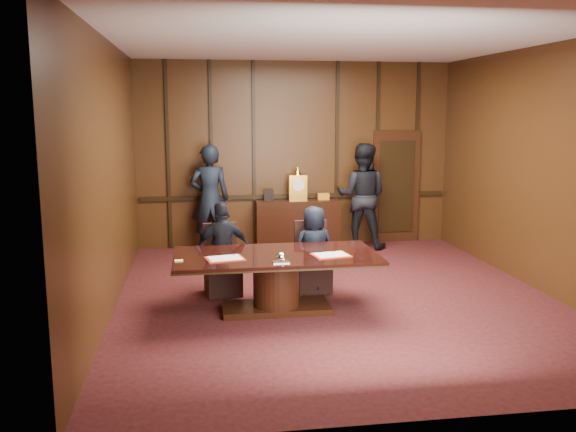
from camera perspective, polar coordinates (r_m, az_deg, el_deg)
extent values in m
plane|color=black|center=(8.65, 4.46, -7.54)|extent=(7.00, 7.00, 0.00)
plane|color=silver|center=(8.31, 4.79, 16.18)|extent=(7.00, 7.00, 0.00)
cube|color=black|center=(11.72, 0.71, 5.78)|extent=(6.00, 0.04, 3.50)
cube|color=black|center=(4.98, 13.79, 0.00)|extent=(6.00, 0.04, 3.50)
cube|color=black|center=(8.16, -16.42, 3.62)|extent=(0.04, 7.00, 3.50)
cube|color=black|center=(9.44, 22.69, 4.05)|extent=(0.04, 7.00, 3.50)
cube|color=black|center=(11.77, 0.73, 1.88)|extent=(5.90, 0.05, 0.08)
cube|color=black|center=(12.22, 10.04, 2.74)|extent=(0.95, 0.06, 2.20)
sphere|color=gold|center=(12.05, 8.47, 2.44)|extent=(0.08, 0.08, 0.08)
cube|color=black|center=(11.65, 0.89, -0.69)|extent=(1.60, 0.45, 0.90)
cube|color=black|center=(11.64, -2.52, -2.82)|extent=(0.12, 0.40, 0.06)
cube|color=black|center=(11.86, 4.23, -2.59)|extent=(0.12, 0.40, 0.06)
cube|color=gold|center=(11.54, 0.90, 2.68)|extent=(0.34, 0.18, 0.48)
cylinder|color=white|center=(11.44, 0.98, 2.91)|extent=(0.22, 0.03, 0.22)
cone|color=gold|center=(11.51, 0.90, 4.26)|extent=(0.14, 0.14, 0.16)
cube|color=black|center=(11.50, -1.82, 1.99)|extent=(0.18, 0.04, 0.22)
cube|color=orange|center=(11.68, 3.30, 1.85)|extent=(0.22, 0.12, 0.12)
cube|color=black|center=(8.03, -1.10, -8.58)|extent=(1.40, 0.60, 0.08)
cylinder|color=black|center=(7.93, -1.11, -6.18)|extent=(0.60, 0.60, 0.62)
cube|color=black|center=(7.85, -1.12, -3.93)|extent=(2.62, 1.32, 0.02)
cube|color=black|center=(7.84, -1.12, -3.79)|extent=(2.60, 1.30, 0.06)
cube|color=#B02A10|center=(7.61, -5.94, -3.99)|extent=(0.52, 0.41, 0.01)
cube|color=white|center=(7.61, -5.94, -3.92)|extent=(0.45, 0.35, 0.01)
cube|color=#B02A10|center=(7.77, 4.02, -3.67)|extent=(0.51, 0.40, 0.01)
cube|color=white|center=(7.76, 4.02, -3.61)|extent=(0.44, 0.35, 0.01)
cube|color=white|center=(7.40, -0.66, -4.33)|extent=(0.20, 0.14, 0.01)
ellipsoid|color=white|center=(7.39, -0.67, -3.89)|extent=(0.13, 0.13, 0.10)
cube|color=#F7F578|center=(7.58, -10.18, -4.13)|extent=(0.10, 0.08, 0.01)
cube|color=black|center=(8.73, -6.09, -5.81)|extent=(0.54, 0.54, 0.46)
cube|color=black|center=(8.82, -6.38, -2.38)|extent=(0.48, 0.12, 0.55)
cylinder|color=black|center=(8.57, -7.36, -6.95)|extent=(0.04, 0.04, 0.23)
cylinder|color=black|center=(8.97, -4.85, -6.14)|extent=(0.04, 0.04, 0.23)
cube|color=black|center=(8.88, 2.36, -5.50)|extent=(0.49, 0.49, 0.46)
cube|color=black|center=(8.96, 2.10, -2.13)|extent=(0.48, 0.07, 0.55)
cylinder|color=black|center=(8.69, 1.30, -6.63)|extent=(0.04, 0.04, 0.23)
cylinder|color=black|center=(9.14, 3.35, -5.81)|extent=(0.04, 0.04, 0.23)
imported|color=black|center=(8.58, -6.13, -3.09)|extent=(0.82, 0.44, 1.33)
imported|color=black|center=(8.74, 2.44, -3.10)|extent=(0.67, 0.49, 1.25)
imported|color=black|center=(11.25, -7.33, 1.63)|extent=(0.74, 0.50, 1.98)
imported|color=black|center=(11.57, 6.92, 1.88)|extent=(1.18, 1.06, 1.98)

